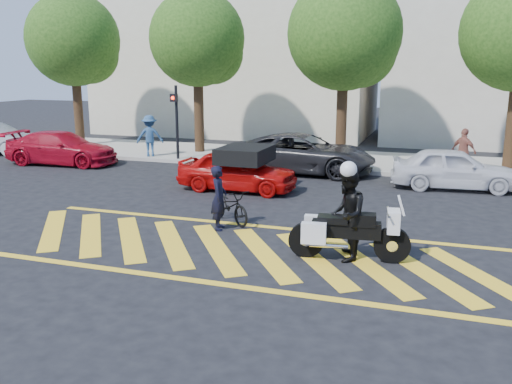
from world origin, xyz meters
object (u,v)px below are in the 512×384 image
(officer_bike, at_px, (219,198))
(parked_mid_right, at_px, (454,169))
(parked_left, at_px, (62,148))
(bicycle, at_px, (230,206))
(police_motorcycle, at_px, (347,232))
(officer_moto, at_px, (347,215))
(red_convertible, at_px, (237,170))
(parked_mid_left, at_px, (304,153))

(officer_bike, distance_m, parked_mid_right, 8.70)
(parked_left, distance_m, parked_mid_right, 15.24)
(parked_left, bearing_deg, bicycle, -125.57)
(police_motorcycle, relative_size, parked_left, 0.54)
(officer_moto, bearing_deg, red_convertible, -147.76)
(bicycle, distance_m, red_convertible, 3.73)
(officer_bike, relative_size, police_motorcycle, 0.64)
(bicycle, bearing_deg, parked_mid_left, 35.75)
(police_motorcycle, bearing_deg, bicycle, 143.96)
(parked_mid_left, bearing_deg, police_motorcycle, -159.93)
(parked_left, relative_size, parked_mid_right, 1.17)
(officer_bike, relative_size, red_convertible, 0.41)
(bicycle, bearing_deg, officer_bike, -145.15)
(officer_moto, xyz_separation_m, parked_left, (-13.04, 7.61, -0.28))
(police_motorcycle, relative_size, officer_moto, 1.31)
(parked_mid_left, bearing_deg, officer_bike, 179.37)
(parked_mid_right, bearing_deg, police_motorcycle, 159.28)
(parked_left, bearing_deg, parked_mid_right, -93.79)
(officer_bike, height_order, parked_left, officer_bike)
(police_motorcycle, relative_size, parked_mid_left, 0.47)
(officer_bike, bearing_deg, parked_mid_right, -54.29)
(officer_moto, distance_m, parked_mid_right, 8.18)
(bicycle, distance_m, parked_left, 11.33)
(officer_bike, height_order, police_motorcycle, officer_bike)
(officer_moto, bearing_deg, parked_mid_left, -168.20)
(bicycle, xyz_separation_m, parked_left, (-9.73, 5.80, 0.23))
(officer_bike, height_order, parked_mid_right, officer_bike)
(parked_mid_left, bearing_deg, red_convertible, 161.25)
(red_convertible, bearing_deg, officer_moto, -139.66)
(red_convertible, bearing_deg, parked_mid_left, -18.84)
(parked_mid_right, bearing_deg, parked_mid_left, 72.77)
(officer_moto, bearing_deg, parked_mid_right, 156.97)
(officer_moto, height_order, red_convertible, officer_moto)
(officer_bike, relative_size, officer_moto, 0.83)
(red_convertible, relative_size, parked_left, 0.83)
(officer_bike, bearing_deg, red_convertible, -0.03)
(police_motorcycle, bearing_deg, parked_mid_left, 101.89)
(red_convertible, bearing_deg, bicycle, -161.64)
(bicycle, height_order, parked_mid_right, parked_mid_right)
(officer_bike, xyz_separation_m, parked_mid_right, (5.54, 6.71, -0.12))
(bicycle, relative_size, parked_mid_left, 0.31)
(parked_left, bearing_deg, police_motorcycle, -125.04)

